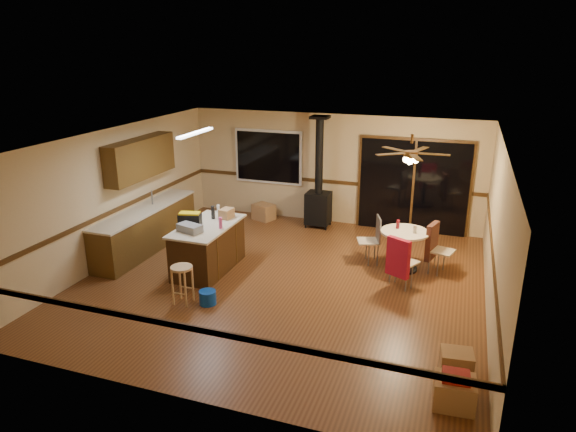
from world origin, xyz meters
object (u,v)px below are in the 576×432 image
at_px(chair_right, 433,242).
at_px(box_corner_a, 454,392).
at_px(bar_stool, 183,285).
at_px(box_corner_b, 456,363).
at_px(kitchen_island, 208,247).
at_px(dining_table, 404,243).
at_px(chair_near, 399,257).
at_px(wood_stove, 318,197).
at_px(blue_bucket, 208,297).
at_px(chair_left, 374,235).
at_px(toolbox_grey, 190,228).
at_px(box_under_window, 264,212).
at_px(toolbox_black, 190,220).

relative_size(chair_right, box_corner_a, 1.46).
relative_size(bar_stool, box_corner_b, 1.61).
bearing_deg(box_corner_a, kitchen_island, 150.82).
xyz_separation_m(dining_table, chair_near, (0.02, -0.86, 0.07)).
xyz_separation_m(wood_stove, chair_right, (2.73, -1.73, -0.13)).
relative_size(blue_bucket, dining_table, 0.31).
distance_m(chair_left, box_corner_b, 3.69).
bearing_deg(box_corner_a, box_corner_b, 89.47).
height_order(toolbox_grey, dining_table, toolbox_grey).
bearing_deg(chair_right, bar_stool, -145.13).
bearing_deg(chair_left, chair_right, -1.81).
bearing_deg(bar_stool, blue_bucket, 12.18).
xyz_separation_m(blue_bucket, chair_near, (2.90, 1.61, 0.48)).
distance_m(toolbox_grey, bar_stool, 1.18).
bearing_deg(blue_bucket, toolbox_grey, 131.88).
bearing_deg(box_corner_a, box_under_window, 129.62).
relative_size(blue_bucket, box_corner_a, 0.59).
bearing_deg(chair_right, dining_table, -169.28).
relative_size(kitchen_island, wood_stove, 0.67).
xyz_separation_m(toolbox_black, chair_left, (3.19, 1.47, -0.42)).
distance_m(wood_stove, toolbox_grey, 3.75).
relative_size(wood_stove, chair_near, 3.60).
height_order(blue_bucket, chair_left, chair_left).
distance_m(kitchen_island, bar_stool, 1.36).
distance_m(blue_bucket, chair_left, 3.49).
relative_size(wood_stove, bar_stool, 3.85).
height_order(bar_stool, dining_table, dining_table).
distance_m(wood_stove, chair_left, 2.34).
height_order(kitchen_island, bar_stool, kitchen_island).
relative_size(chair_right, box_corner_b, 1.72).
distance_m(bar_stool, chair_near, 3.72).
bearing_deg(dining_table, toolbox_black, -160.55).
relative_size(toolbox_black, box_corner_b, 1.00).
distance_m(toolbox_grey, chair_right, 4.52).
bearing_deg(blue_bucket, chair_right, 37.02).
bearing_deg(blue_bucket, bar_stool, -167.82).
distance_m(blue_bucket, dining_table, 3.82).
bearing_deg(box_under_window, chair_left, -30.12).
bearing_deg(kitchen_island, blue_bucket, -63.48).
xyz_separation_m(bar_stool, blue_bucket, (0.41, 0.09, -0.21)).
bearing_deg(bar_stool, wood_stove, 76.15).
distance_m(dining_table, box_corner_a, 3.94).
distance_m(blue_bucket, box_corner_a, 4.17).
height_order(toolbox_grey, box_corner_b, toolbox_grey).
relative_size(wood_stove, box_corner_a, 5.25).
distance_m(bar_stool, chair_right, 4.65).
distance_m(wood_stove, box_corner_a, 6.52).
distance_m(toolbox_black, bar_stool, 1.49).
bearing_deg(chair_near, bar_stool, -152.84).
distance_m(kitchen_island, box_under_window, 3.11).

